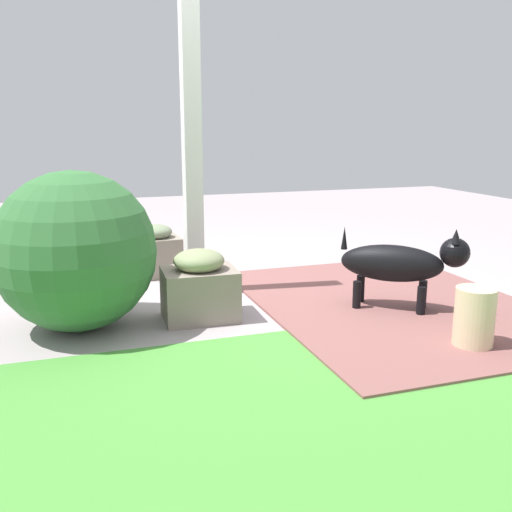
{
  "coord_description": "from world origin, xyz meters",
  "views": [
    {
      "loc": [
        1.25,
        4.1,
        1.23
      ],
      "look_at": [
        -0.04,
        0.28,
        0.31
      ],
      "focal_mm": 40.55,
      "sensor_mm": 36.0,
      "label": 1
    }
  ],
  "objects_px": {
    "stone_planter_nearest": "(157,252)",
    "dog": "(401,263)",
    "porch_pillar": "(192,150)",
    "terracotta_pot_broad": "(57,246)",
    "round_shrub": "(75,251)",
    "stone_planter_mid": "(200,287)",
    "ceramic_urn": "(474,318)"
  },
  "relations": [
    {
      "from": "porch_pillar",
      "to": "terracotta_pot_broad",
      "type": "bearing_deg",
      "value": -43.57
    },
    {
      "from": "stone_planter_nearest",
      "to": "ceramic_urn",
      "type": "distance_m",
      "value": 2.6
    },
    {
      "from": "stone_planter_mid",
      "to": "terracotta_pot_broad",
      "type": "bearing_deg",
      "value": -60.13
    },
    {
      "from": "terracotta_pot_broad",
      "to": "ceramic_urn",
      "type": "distance_m",
      "value": 3.33
    },
    {
      "from": "stone_planter_mid",
      "to": "dog",
      "type": "distance_m",
      "value": 1.34
    },
    {
      "from": "stone_planter_mid",
      "to": "dog",
      "type": "xyz_separation_m",
      "value": [
        -1.31,
        0.28,
        0.12
      ]
    },
    {
      "from": "terracotta_pot_broad",
      "to": "dog",
      "type": "height_order",
      "value": "dog"
    },
    {
      "from": "stone_planter_mid",
      "to": "terracotta_pot_broad",
      "type": "height_order",
      "value": "stone_planter_mid"
    },
    {
      "from": "stone_planter_mid",
      "to": "terracotta_pot_broad",
      "type": "relative_size",
      "value": 1.14
    },
    {
      "from": "stone_planter_nearest",
      "to": "terracotta_pot_broad",
      "type": "height_order",
      "value": "stone_planter_nearest"
    },
    {
      "from": "round_shrub",
      "to": "terracotta_pot_broad",
      "type": "relative_size",
      "value": 2.31
    },
    {
      "from": "ceramic_urn",
      "to": "terracotta_pot_broad",
      "type": "bearing_deg",
      "value": -48.5
    },
    {
      "from": "round_shrub",
      "to": "porch_pillar",
      "type": "bearing_deg",
      "value": -148.02
    },
    {
      "from": "round_shrub",
      "to": "ceramic_urn",
      "type": "xyz_separation_m",
      "value": [
        -2.08,
        1.04,
        -0.31
      ]
    },
    {
      "from": "porch_pillar",
      "to": "stone_planter_mid",
      "type": "relative_size",
      "value": 4.37
    },
    {
      "from": "round_shrub",
      "to": "dog",
      "type": "bearing_deg",
      "value": 170.74
    },
    {
      "from": "stone_planter_nearest",
      "to": "ceramic_urn",
      "type": "bearing_deg",
      "value": 123.1
    },
    {
      "from": "porch_pillar",
      "to": "dog",
      "type": "bearing_deg",
      "value": 144.39
    },
    {
      "from": "terracotta_pot_broad",
      "to": "dog",
      "type": "relative_size",
      "value": 0.56
    },
    {
      "from": "stone_planter_mid",
      "to": "round_shrub",
      "type": "distance_m",
      "value": 0.79
    },
    {
      "from": "stone_planter_nearest",
      "to": "dog",
      "type": "height_order",
      "value": "dog"
    },
    {
      "from": "stone_planter_nearest",
      "to": "ceramic_urn",
      "type": "relative_size",
      "value": 1.24
    },
    {
      "from": "stone_planter_nearest",
      "to": "ceramic_urn",
      "type": "xyz_separation_m",
      "value": [
        -1.42,
        2.18,
        -0.02
      ]
    },
    {
      "from": "stone_planter_mid",
      "to": "dog",
      "type": "relative_size",
      "value": 0.64
    },
    {
      "from": "dog",
      "to": "stone_planter_mid",
      "type": "bearing_deg",
      "value": -11.93
    },
    {
      "from": "stone_planter_nearest",
      "to": "round_shrub",
      "type": "xyz_separation_m",
      "value": [
        0.66,
        1.14,
        0.29
      ]
    },
    {
      "from": "stone_planter_nearest",
      "to": "stone_planter_mid",
      "type": "bearing_deg",
      "value": 93.99
    },
    {
      "from": "stone_planter_nearest",
      "to": "terracotta_pot_broad",
      "type": "distance_m",
      "value": 0.84
    },
    {
      "from": "stone_planter_nearest",
      "to": "stone_planter_mid",
      "type": "relative_size",
      "value": 0.89
    },
    {
      "from": "porch_pillar",
      "to": "dog",
      "type": "height_order",
      "value": "porch_pillar"
    },
    {
      "from": "stone_planter_nearest",
      "to": "stone_planter_mid",
      "type": "xyz_separation_m",
      "value": [
        -0.08,
        1.2,
        0.01
      ]
    },
    {
      "from": "round_shrub",
      "to": "terracotta_pot_broad",
      "type": "distance_m",
      "value": 1.47
    }
  ]
}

